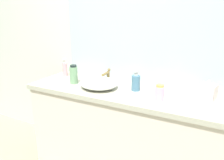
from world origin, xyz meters
TOP-DOWN VIEW (x-y plane):
  - bathroom_wall_rear at (0.00, 0.73)m, footprint 6.00×0.06m
  - vanity_counter at (0.09, 0.40)m, footprint 1.78×0.58m
  - wall_mirror_panel at (0.09, 0.69)m, footprint 1.58×0.01m
  - sink_basin at (-0.15, 0.34)m, footprint 0.35×0.31m
  - faucet at (-0.15, 0.51)m, footprint 0.03×0.14m
  - soap_dispenser at (0.18, 0.43)m, footprint 0.07×0.07m
  - lotion_bottle at (-0.42, 0.35)m, footprint 0.07×0.07m
  - perfume_bottle at (-0.67, 0.52)m, footprint 0.05×0.05m
  - spray_can at (0.42, 0.30)m, footprint 0.07×0.07m
  - tissue_box at (0.75, 0.50)m, footprint 0.15×0.15m
  - candle_jar at (0.60, 0.35)m, footprint 0.06×0.06m

SIDE VIEW (x-z plane):
  - vanity_counter at x=0.09m, z-range 0.00..0.88m
  - candle_jar at x=0.60m, z-range 0.88..0.92m
  - sink_basin at x=-0.15m, z-range 0.88..0.97m
  - spray_can at x=0.42m, z-range 0.88..1.01m
  - tissue_box at x=0.75m, z-range 0.87..1.03m
  - soap_dispenser at x=0.18m, z-range 0.86..1.06m
  - faucet at x=-0.15m, z-range 0.89..1.03m
  - perfume_bottle at x=-0.67m, z-range 0.86..1.06m
  - lotion_bottle at x=-0.42m, z-range 0.88..1.06m
  - bathroom_wall_rear at x=0.00m, z-range 0.00..2.60m
  - wall_mirror_panel at x=0.09m, z-range 0.88..1.85m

